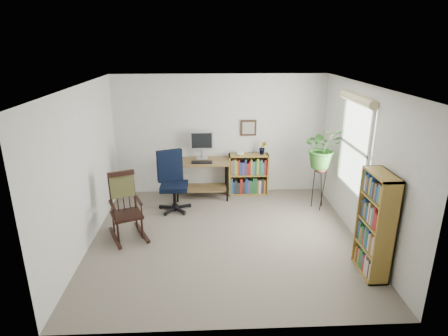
{
  "coord_description": "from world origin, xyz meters",
  "views": [
    {
      "loc": [
        -0.26,
        -5.3,
        3.0
      ],
      "look_at": [
        0.0,
        0.4,
        1.05
      ],
      "focal_mm": 30.0,
      "sensor_mm": 36.0,
      "label": 1
    }
  ],
  "objects_px": {
    "tall_bookshelf": "(375,225)",
    "desk": "(202,179)",
    "low_bookshelf": "(248,174)",
    "office_chair": "(174,182)",
    "rocking_chair": "(126,206)"
  },
  "relations": [
    {
      "from": "desk",
      "to": "rocking_chair",
      "type": "relative_size",
      "value": 0.97
    },
    {
      "from": "rocking_chair",
      "to": "low_bookshelf",
      "type": "distance_m",
      "value": 2.72
    },
    {
      "from": "rocking_chair",
      "to": "tall_bookshelf",
      "type": "distance_m",
      "value": 3.65
    },
    {
      "from": "low_bookshelf",
      "to": "tall_bookshelf",
      "type": "bearing_deg",
      "value": -64.33
    },
    {
      "from": "desk",
      "to": "low_bookshelf",
      "type": "xyz_separation_m",
      "value": [
        0.93,
        0.12,
        0.04
      ]
    },
    {
      "from": "office_chair",
      "to": "low_bookshelf",
      "type": "xyz_separation_m",
      "value": [
        1.44,
        0.73,
        -0.14
      ]
    },
    {
      "from": "tall_bookshelf",
      "to": "rocking_chair",
      "type": "bearing_deg",
      "value": 162.17
    },
    {
      "from": "desk",
      "to": "rocking_chair",
      "type": "height_order",
      "value": "rocking_chair"
    },
    {
      "from": "office_chair",
      "to": "low_bookshelf",
      "type": "distance_m",
      "value": 1.62
    },
    {
      "from": "office_chair",
      "to": "tall_bookshelf",
      "type": "distance_m",
      "value": 3.51
    },
    {
      "from": "low_bookshelf",
      "to": "tall_bookshelf",
      "type": "xyz_separation_m",
      "value": [
        1.36,
        -2.83,
        0.3
      ]
    },
    {
      "from": "desk",
      "to": "rocking_chair",
      "type": "bearing_deg",
      "value": -126.44
    },
    {
      "from": "desk",
      "to": "tall_bookshelf",
      "type": "height_order",
      "value": "tall_bookshelf"
    },
    {
      "from": "rocking_chair",
      "to": "low_bookshelf",
      "type": "xyz_separation_m",
      "value": [
        2.11,
        1.72,
        -0.12
      ]
    },
    {
      "from": "tall_bookshelf",
      "to": "desk",
      "type": "bearing_deg",
      "value": 130.21
    }
  ]
}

